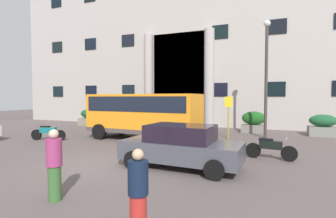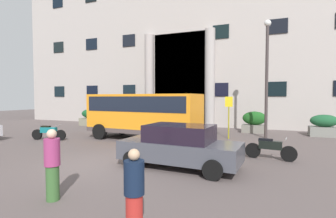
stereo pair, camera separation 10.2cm
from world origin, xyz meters
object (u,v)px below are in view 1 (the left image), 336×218
(orange_minibus, at_px, (143,112))
(parked_estate_mid, at_px, (181,146))
(hedge_planter_entrance_left, at_px, (323,126))
(motorcycle_near_kerb, at_px, (47,132))
(pedestrian_man_crossing, at_px, (54,165))
(hedge_planter_east, at_px, (254,122))
(pedestrian_child_trailing, at_px, (138,194))
(lamppost_plaza_centre, at_px, (266,69))
(hedge_planter_entrance_right, at_px, (137,118))
(hedge_planter_far_east, at_px, (90,118))
(bus_stop_sign, at_px, (228,113))
(scooter_by_planter, at_px, (270,148))
(hedge_planter_west, at_px, (183,119))

(orange_minibus, distance_m, parked_estate_mid, 6.28)
(hedge_planter_entrance_left, bearing_deg, motorcycle_near_kerb, -154.05)
(pedestrian_man_crossing, bearing_deg, hedge_planter_entrance_left, -172.76)
(hedge_planter_east, distance_m, pedestrian_child_trailing, 14.68)
(lamppost_plaza_centre, bearing_deg, orange_minibus, -155.12)
(hedge_planter_entrance_right, distance_m, hedge_planter_far_east, 4.49)
(bus_stop_sign, bearing_deg, pedestrian_child_trailing, -90.15)
(hedge_planter_entrance_right, relative_size, hedge_planter_far_east, 0.87)
(orange_minibus, distance_m, hedge_planter_east, 7.99)
(hedge_planter_east, bearing_deg, motorcycle_near_kerb, -145.51)
(bus_stop_sign, xyz_separation_m, motorcycle_near_kerb, (-9.65, -4.28, -1.10))
(bus_stop_sign, relative_size, parked_estate_mid, 0.58)
(parked_estate_mid, height_order, scooter_by_planter, parked_estate_mid)
(hedge_planter_far_east, xyz_separation_m, hedge_planter_west, (8.45, 0.44, 0.13))
(hedge_planter_entrance_right, xyz_separation_m, pedestrian_child_trailing, (7.76, -14.43, 0.03))
(bus_stop_sign, height_order, pedestrian_child_trailing, bus_stop_sign)
(hedge_planter_far_east, height_order, motorcycle_near_kerb, hedge_planter_far_east)
(parked_estate_mid, distance_m, pedestrian_child_trailing, 4.53)
(hedge_planter_entrance_right, relative_size, hedge_planter_west, 0.95)
(hedge_planter_west, distance_m, pedestrian_child_trailing, 15.03)
(hedge_planter_east, height_order, pedestrian_child_trailing, pedestrian_child_trailing)
(pedestrian_child_trailing, bearing_deg, hedge_planter_west, 140.04)
(orange_minibus, bearing_deg, motorcycle_near_kerb, -151.49)
(motorcycle_near_kerb, xyz_separation_m, pedestrian_man_crossing, (7.03, -6.40, 0.40))
(motorcycle_near_kerb, xyz_separation_m, pedestrian_child_trailing, (9.62, -7.08, 0.32))
(hedge_planter_far_east, distance_m, hedge_planter_entrance_left, 17.75)
(bus_stop_sign, bearing_deg, hedge_planter_far_east, 167.41)
(hedge_planter_east, height_order, pedestrian_man_crossing, pedestrian_man_crossing)
(motorcycle_near_kerb, bearing_deg, hedge_planter_east, 21.13)
(hedge_planter_entrance_right, distance_m, parked_estate_mid, 12.21)
(hedge_planter_entrance_left, distance_m, hedge_planter_east, 4.17)
(pedestrian_man_crossing, height_order, pedestrian_child_trailing, pedestrian_man_crossing)
(bus_stop_sign, height_order, hedge_planter_east, bus_stop_sign)
(hedge_planter_east, xyz_separation_m, motorcycle_near_kerb, (-10.96, -7.53, -0.26))
(hedge_planter_entrance_left, height_order, motorcycle_near_kerb, hedge_planter_entrance_left)
(pedestrian_child_trailing, bearing_deg, bus_stop_sign, 125.26)
(bus_stop_sign, relative_size, pedestrian_child_trailing, 1.60)
(parked_estate_mid, bearing_deg, motorcycle_near_kerb, 167.56)
(scooter_by_planter, bearing_deg, hedge_planter_entrance_left, 74.54)
(hedge_planter_entrance_right, xyz_separation_m, parked_estate_mid, (7.07, -9.95, 0.00))
(pedestrian_child_trailing, height_order, lamppost_plaza_centre, lamppost_plaza_centre)
(hedge_planter_far_east, xyz_separation_m, hedge_planter_entrance_left, (17.75, 0.34, -0.03))
(orange_minibus, distance_m, hedge_planter_entrance_right, 6.06)
(parked_estate_mid, bearing_deg, bus_stop_sign, 87.85)
(orange_minibus, height_order, scooter_by_planter, orange_minibus)
(hedge_planter_entrance_right, bearing_deg, bus_stop_sign, -21.45)
(parked_estate_mid, height_order, pedestrian_child_trailing, pedestrian_child_trailing)
(motorcycle_near_kerb, relative_size, lamppost_plaza_centre, 0.29)
(hedge_planter_far_east, bearing_deg, scooter_by_planter, -26.70)
(bus_stop_sign, xyz_separation_m, hedge_planter_entrance_left, (5.48, 3.08, -0.89))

